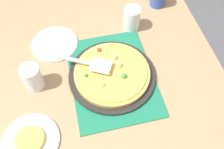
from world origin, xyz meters
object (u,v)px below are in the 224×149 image
(pizza_pan, at_px, (112,75))
(pizza_server, at_px, (90,63))
(served_slice_left, at_px, (30,140))
(plate_side, at_px, (55,44))
(cup_far, at_px, (132,19))
(cup_corner, at_px, (32,77))
(pizza, at_px, (112,73))
(plate_near_left, at_px, (31,141))

(pizza_pan, relative_size, pizza_server, 1.70)
(served_slice_left, height_order, pizza_server, pizza_server)
(plate_side, height_order, cup_far, cup_far)
(pizza_pan, xyz_separation_m, cup_corner, (-0.03, -0.33, 0.05))
(pizza, relative_size, served_slice_left, 3.00)
(pizza_pan, distance_m, plate_side, 0.33)
(pizza_server, bearing_deg, cup_corner, -87.43)
(plate_near_left, xyz_separation_m, plate_side, (-0.46, 0.14, 0.00))
(pizza_pan, distance_m, served_slice_left, 0.42)
(pizza_pan, height_order, cup_corner, cup_corner)
(plate_side, relative_size, served_slice_left, 2.00)
(served_slice_left, relative_size, cup_corner, 0.92)
(plate_near_left, xyz_separation_m, cup_corner, (-0.25, 0.04, 0.06))
(pizza, xyz_separation_m, pizza_server, (-0.04, -0.09, 0.03))
(plate_near_left, height_order, plate_side, same)
(cup_far, bearing_deg, plate_side, -86.00)
(served_slice_left, bearing_deg, plate_side, 163.08)
(cup_far, bearing_deg, pizza_server, -47.82)
(pizza_pan, bearing_deg, served_slice_left, -59.73)
(pizza_pan, height_order, pizza, pizza)
(cup_far, height_order, cup_corner, same)
(served_slice_left, relative_size, cup_far, 0.92)
(cup_far, distance_m, pizza_server, 0.34)
(cup_corner, distance_m, pizza_server, 0.24)
(pizza_server, bearing_deg, plate_side, -144.64)
(plate_near_left, height_order, pizza_server, pizza_server)
(cup_far, height_order, pizza_server, cup_far)
(plate_near_left, bearing_deg, plate_side, 163.08)
(pizza_pan, height_order, plate_side, pizza_pan)
(pizza_pan, distance_m, cup_far, 0.32)
(plate_near_left, relative_size, cup_corner, 1.83)
(plate_side, xyz_separation_m, cup_corner, (0.21, -0.10, 0.06))
(pizza, bearing_deg, plate_near_left, -59.57)
(served_slice_left, bearing_deg, pizza_pan, 120.27)
(pizza, distance_m, cup_far, 0.32)
(plate_near_left, distance_m, served_slice_left, 0.01)
(served_slice_left, bearing_deg, cup_far, 132.53)
(plate_side, height_order, pizza_server, pizza_server)
(cup_far, bearing_deg, cup_corner, -64.40)
(plate_near_left, distance_m, cup_corner, 0.26)
(cup_corner, height_order, pizza_server, cup_corner)
(pizza_pan, xyz_separation_m, cup_far, (-0.27, 0.16, 0.05))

